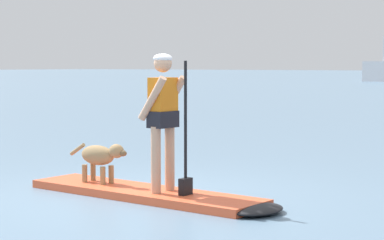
{
  "coord_description": "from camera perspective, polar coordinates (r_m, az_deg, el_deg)",
  "views": [
    {
      "loc": [
        5.85,
        -6.8,
        1.64
      ],
      "look_at": [
        0.0,
        1.0,
        0.9
      ],
      "focal_mm": 68.16,
      "sensor_mm": 36.0,
      "label": 1
    }
  ],
  "objects": [
    {
      "name": "ground_plane",
      "position": [
        9.12,
        -3.79,
        -6.03
      ],
      "size": [
        400.0,
        400.0,
        0.0
      ],
      "primitive_type": "plane",
      "color": "slate"
    },
    {
      "name": "paddleboard",
      "position": [
        8.96,
        -2.69,
        -5.88
      ],
      "size": [
        3.58,
        0.82,
        0.1
      ],
      "color": "#E55933",
      "rests_on": "ground_plane"
    },
    {
      "name": "person_paddler",
      "position": [
        8.77,
        -2.23,
        0.58
      ],
      "size": [
        0.6,
        0.48,
        1.67
      ],
      "color": "tan",
      "rests_on": "paddleboard"
    },
    {
      "name": "dog",
      "position": [
        9.56,
        -7.18,
        -2.84
      ],
      "size": [
        1.02,
        0.23,
        0.53
      ],
      "color": "#997A51",
      "rests_on": "paddleboard"
    }
  ]
}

